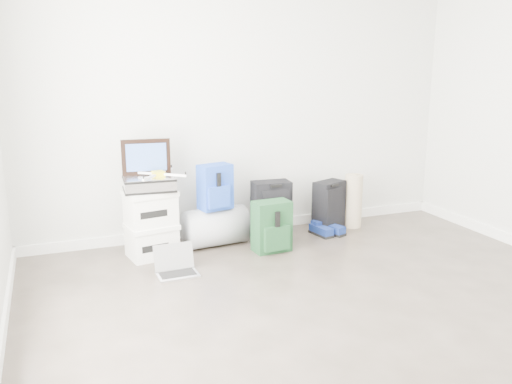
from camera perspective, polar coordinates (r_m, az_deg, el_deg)
name	(u,v)px	position (r m, az deg, el deg)	size (l,w,h in m)	color
ground	(381,341)	(3.66, 13.05, -15.04)	(5.00, 5.00, 0.00)	#373028
room_envelope	(396,63)	(3.23, 14.53, 13.03)	(4.52, 5.02, 2.71)	silver
boxes_stack	(151,224)	(4.97, -10.98, -3.30)	(0.48, 0.41, 0.61)	silver
briefcase	(149,184)	(4.87, -11.17, 0.85)	(0.44, 0.32, 0.13)	#B2B2B7
painting	(146,157)	(4.93, -11.50, 3.63)	(0.43, 0.08, 0.32)	black
drone	(158,174)	(4.85, -10.25, 1.89)	(0.44, 0.44, 0.05)	yellow
duffel_bag	(215,227)	(5.22, -4.31, -3.66)	(0.37, 0.37, 0.60)	gray
blue_backpack	(215,188)	(5.09, -4.29, 0.44)	(0.34, 0.28, 0.43)	#1C2DB6
large_suitcase	(272,210)	(5.40, 1.64, -1.89)	(0.39, 0.27, 0.58)	black
green_backpack	(272,227)	(5.04, 1.71, -3.75)	(0.35, 0.27, 0.48)	#12331A
carry_on	(329,206)	(5.71, 7.71, -1.45)	(0.38, 0.32, 0.52)	black
shoes	(327,230)	(5.61, 7.45, -3.99)	(0.31, 0.31, 0.10)	black
rolled_rug	(353,201)	(5.86, 10.20, -0.92)	(0.19, 0.19, 0.57)	tan
laptop	(176,267)	(4.62, -8.43, -7.80)	(0.34, 0.25, 0.24)	#BCBBC0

